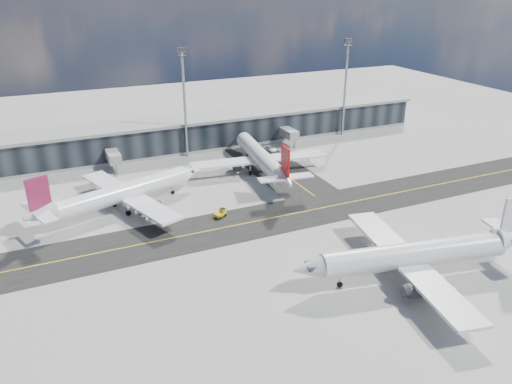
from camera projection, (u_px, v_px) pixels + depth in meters
ground at (260, 230)px, 96.53m from camera, size 300.00×300.00×0.00m
taxiway_lanes at (256, 206)px, 107.00m from camera, size 180.00×63.00×0.03m
terminal_concourse at (180, 135)px, 140.96m from camera, size 152.00×19.80×8.80m
floodlight_masts at (184, 100)px, 130.58m from camera, size 102.50×0.70×28.90m
airliner_af at (121, 193)px, 103.36m from camera, size 38.86×33.54×11.80m
airliner_redtail at (261, 158)px, 123.30m from camera, size 34.90×40.83×12.09m
airliner_near at (417, 255)px, 80.15m from camera, size 41.57×35.64×12.35m
baggage_tug at (221, 213)px, 101.81m from camera, size 2.89×2.30×1.64m
service_van at (270, 148)px, 140.74m from camera, size 3.10×5.27×1.38m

